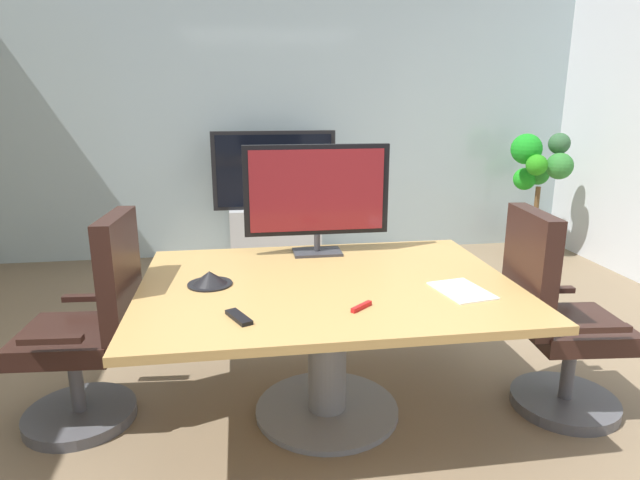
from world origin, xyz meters
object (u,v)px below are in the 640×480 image
at_px(office_chair_right, 556,330).
at_px(wall_display_unit, 275,219).
at_px(potted_plant, 537,185).
at_px(remote_control, 239,317).
at_px(tv_monitor, 317,193).
at_px(office_chair_left, 91,339).
at_px(conference_phone, 210,279).
at_px(conference_table, 327,314).

height_order(office_chair_right, wall_display_unit, wall_display_unit).
height_order(potted_plant, remote_control, potted_plant).
bearing_deg(tv_monitor, potted_plant, 38.33).
bearing_deg(tv_monitor, remote_control, -116.70).
bearing_deg(wall_display_unit, potted_plant, -5.23).
bearing_deg(office_chair_left, conference_phone, 87.82).
xyz_separation_m(potted_plant, conference_phone, (-3.15, -2.49, 0.01)).
bearing_deg(office_chair_right, office_chair_left, 89.34).
distance_m(conference_table, potted_plant, 3.62).
relative_size(potted_plant, conference_phone, 5.83).
bearing_deg(conference_table, tv_monitor, 87.66).
bearing_deg(wall_display_unit, conference_table, -88.41).
xyz_separation_m(office_chair_right, tv_monitor, (-1.17, 0.65, 0.64)).
distance_m(office_chair_left, wall_display_unit, 2.89).
bearing_deg(conference_phone, potted_plant, 38.28).
bearing_deg(conference_table, remote_control, -137.32).
relative_size(conference_table, office_chair_left, 1.69).
height_order(conference_phone, remote_control, conference_phone).
distance_m(conference_table, wall_display_unit, 2.78).
xyz_separation_m(office_chair_left, office_chair_right, (2.37, -0.24, 0.00)).
bearing_deg(tv_monitor, conference_table, -92.34).
relative_size(tv_monitor, wall_display_unit, 0.64).
bearing_deg(potted_plant, tv_monitor, -141.67).
height_order(tv_monitor, conference_phone, tv_monitor).
xyz_separation_m(office_chair_left, potted_plant, (3.76, 2.42, 0.30)).
relative_size(potted_plant, remote_control, 7.54).
bearing_deg(tv_monitor, office_chair_right, -29.01).
xyz_separation_m(office_chair_left, remote_control, (0.75, -0.52, 0.29)).
bearing_deg(conference_phone, remote_control, -72.84).
bearing_deg(conference_phone, office_chair_right, -5.69).
height_order(office_chair_right, remote_control, office_chair_right).
distance_m(office_chair_right, tv_monitor, 1.48).
height_order(conference_table, office_chair_right, office_chair_right).
bearing_deg(office_chair_right, tv_monitor, 66.20).
xyz_separation_m(conference_table, conference_phone, (-0.58, 0.04, 0.20)).
bearing_deg(tv_monitor, conference_phone, -141.93).
height_order(tv_monitor, wall_display_unit, tv_monitor).
relative_size(wall_display_unit, conference_phone, 5.95).
xyz_separation_m(conference_table, potted_plant, (2.57, 2.53, 0.19)).
xyz_separation_m(tv_monitor, remote_control, (-0.46, -0.92, -0.35)).
bearing_deg(conference_phone, wall_display_unit, 79.57).
relative_size(conference_table, tv_monitor, 2.20).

